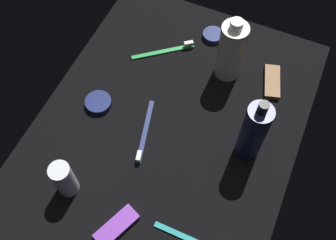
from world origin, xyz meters
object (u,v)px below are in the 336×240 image
at_px(snack_bar_purple, 117,227).
at_px(cream_tin_left, 98,103).
at_px(lotion_bottle, 253,132).
at_px(toothbrush_green, 167,50).
at_px(cream_tin_right, 214,35).
at_px(deodorant_stick, 64,179).
at_px(bodywash_bottle, 231,51).
at_px(toothbrush_navy, 144,134).
at_px(snack_bar_brown, 272,82).

relative_size(snack_bar_purple, cream_tin_left, 1.52).
relative_size(lotion_bottle, toothbrush_green, 1.43).
relative_size(lotion_bottle, cream_tin_right, 3.65).
xyz_separation_m(deodorant_stick, snack_bar_purple, (0.04, 0.14, -0.05)).
distance_m(lotion_bottle, cream_tin_right, 0.37).
distance_m(lotion_bottle, snack_bar_purple, 0.37).
bearing_deg(bodywash_bottle, lotion_bottle, 31.58).
bearing_deg(lotion_bottle, bodywash_bottle, -148.42).
bearing_deg(toothbrush_green, cream_tin_left, -21.54).
relative_size(deodorant_stick, toothbrush_navy, 0.62).
relative_size(lotion_bottle, cream_tin_left, 3.12).
bearing_deg(toothbrush_navy, cream_tin_left, -103.09).
distance_m(lotion_bottle, toothbrush_green, 0.37).
relative_size(toothbrush_green, cream_tin_left, 2.17).
relative_size(bodywash_bottle, toothbrush_green, 1.32).
height_order(toothbrush_navy, snack_bar_brown, toothbrush_navy).
relative_size(snack_bar_brown, cream_tin_right, 1.78).
bearing_deg(snack_bar_purple, cream_tin_right, -157.42).
height_order(snack_bar_brown, snack_bar_purple, same).
xyz_separation_m(toothbrush_navy, snack_bar_brown, (-0.28, 0.24, 0.00)).
distance_m(lotion_bottle, deodorant_stick, 0.44).
relative_size(snack_bar_brown, cream_tin_left, 1.52).
bearing_deg(lotion_bottle, toothbrush_navy, -74.98).
xyz_separation_m(toothbrush_navy, toothbrush_green, (-0.27, -0.06, 0.00)).
bearing_deg(deodorant_stick, bodywash_bottle, 154.33).
bearing_deg(bodywash_bottle, toothbrush_green, -89.50).
height_order(toothbrush_navy, cream_tin_left, toothbrush_navy).
relative_size(deodorant_stick, snack_bar_brown, 1.05).
height_order(bodywash_bottle, snack_bar_brown, bodywash_bottle).
xyz_separation_m(deodorant_stick, toothbrush_green, (-0.46, 0.04, -0.05)).
height_order(deodorant_stick, toothbrush_navy, deodorant_stick).
distance_m(lotion_bottle, cream_tin_left, 0.41).
bearing_deg(snack_bar_brown, cream_tin_right, -130.28).
bearing_deg(cream_tin_left, toothbrush_green, 158.46).
height_order(deodorant_stick, snack_bar_purple, deodorant_stick).
bearing_deg(snack_bar_purple, snack_bar_brown, -178.79).
bearing_deg(snack_bar_brown, deodorant_stick, -52.55).
distance_m(toothbrush_green, cream_tin_right, 0.14).
distance_m(snack_bar_brown, cream_tin_left, 0.46).
relative_size(toothbrush_navy, cream_tin_right, 3.04).
bearing_deg(cream_tin_left, cream_tin_right, 149.95).
bearing_deg(toothbrush_navy, lotion_bottle, 105.02).
height_order(bodywash_bottle, cream_tin_right, bodywash_bottle).
height_order(toothbrush_navy, toothbrush_green, same).
distance_m(deodorant_stick, snack_bar_brown, 0.59).
distance_m(toothbrush_green, cream_tin_left, 0.25).
relative_size(cream_tin_left, cream_tin_right, 1.17).
bearing_deg(toothbrush_green, snack_bar_brown, 92.60).
bearing_deg(toothbrush_green, deodorant_stick, -5.45).
relative_size(toothbrush_navy, snack_bar_purple, 1.71).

